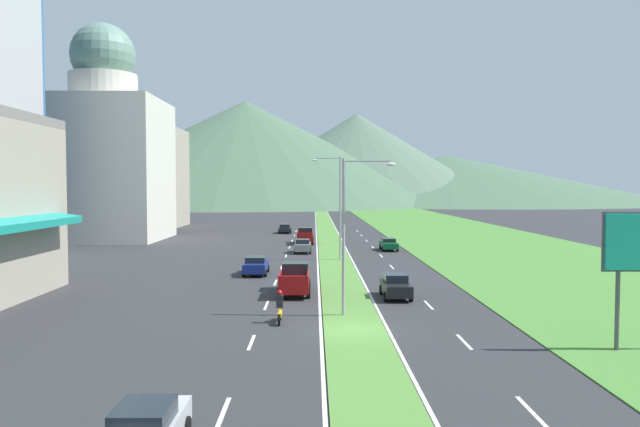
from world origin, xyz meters
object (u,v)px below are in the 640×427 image
Objects in this scene: car_6 at (396,286)px; pickup_truck_0 at (305,236)px; car_0 at (256,265)px; car_5 at (285,228)px; car_1 at (389,244)px; motorcycle_rider at (280,309)px; street_lamp_near at (349,225)px; car_2 at (303,246)px; pickup_truck_1 at (295,279)px; street_lamp_mid at (337,201)px.

car_6 is 38.85m from pickup_truck_0.
car_0 is 0.98× the size of car_5.
car_0 is 0.83× the size of pickup_truck_0.
car_1 is 2.19× the size of motorcycle_rider.
street_lamp_near is 33.23m from car_2.
motorcycle_rider is (2.78, -62.94, 0.01)m from car_5.
car_0 is (-6.94, 16.34, -4.44)m from street_lamp_near.
pickup_truck_1 is at bearing -19.82° from car_1.
street_lamp_mid is 18.75m from pickup_truck_0.
pickup_truck_0 is (3.49, -17.41, 0.25)m from car_5.
car_6 reaches higher than car_5.
street_lamp_near is 61.84m from car_5.
car_0 is 14.92m from car_6.
street_lamp_mid is at bearing -36.51° from car_0.
car_2 is 28.74m from car_5.
car_2 reaches higher than car_5.
car_6 is at bearing -169.71° from car_5.
car_5 is at bearing 101.28° from street_lamp_mid.
motorcycle_rider is at bearing -157.32° from street_lamp_near.
pickup_truck_1 is at bearing -105.37° from car_6.
pickup_truck_0 is (-6.62, 38.28, 0.18)m from car_6.
street_lamp_near reaches higher than pickup_truck_1.
car_5 is at bearing 3.51° from pickup_truck_1.
street_lamp_near is 18.30m from car_0.
street_lamp_near is 6.17m from motorcycle_rider.
car_5 is 53.92m from pickup_truck_1.
street_lamp_mid is 1.93× the size of pickup_truck_0.
car_6 is 0.76× the size of pickup_truck_1.
car_1 is 38.54m from motorcycle_rider.
car_1 is (6.37, 9.27, -5.21)m from street_lamp_mid.
car_6 is 10.31m from motorcycle_rider.
pickup_truck_0 is 36.41m from pickup_truck_1.
street_lamp_near is 7.93m from car_6.
street_lamp_near is at bearing -67.32° from motorcycle_rider.
street_lamp_near is 0.87× the size of street_lamp_mid.
street_lamp_mid reaches higher than motorcycle_rider.
pickup_truck_0 is 2.70× the size of motorcycle_rider.
car_2 is (-3.62, 6.61, -5.15)m from street_lamp_mid.
motorcycle_rider reaches higher than car_5.
street_lamp_mid is 2.54× the size of car_2.
street_lamp_mid is 5.22× the size of motorcycle_rider.
street_lamp_mid is 28.58m from motorcycle_rider.
car_6 is at bearing -135.96° from car_0.
street_lamp_near is at bearing -90.71° from street_lamp_mid.
car_0 is 1.09× the size of car_2.
car_1 is 10.34m from car_2.
car_2 is at bearing -0.19° from pickup_truck_1.
car_1 is at bearing 79.30° from street_lamp_near.
pickup_truck_0 is (-9.88, 8.47, 0.25)m from car_1.
pickup_truck_1 is at bearing 179.70° from pickup_truck_0.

